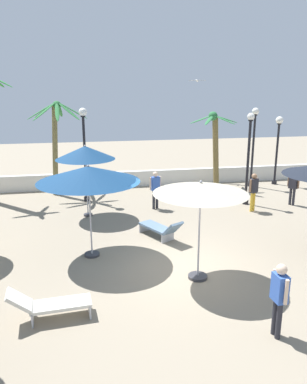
{
  "coord_description": "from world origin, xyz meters",
  "views": [
    {
      "loc": [
        -2.64,
        -10.29,
        5.26
      ],
      "look_at": [
        0.0,
        3.44,
        1.4
      ],
      "focal_mm": 35.7,
      "sensor_mm": 36.0,
      "label": 1
    }
  ],
  "objects_px": {
    "palm_tree_1": "(215,140)",
    "guest_3": "(155,186)",
    "lamp_post_2": "(278,141)",
    "patio_umbrella_2": "(201,189)",
    "patio_umbrella_0": "(88,174)",
    "lamp_post_3": "(254,139)",
    "guest_0": "(293,185)",
    "lamp_post_0": "(84,144)",
    "patio_umbrella_5": "(85,153)",
    "lounge_chair_2": "(50,304)",
    "palm_tree_2": "(56,133)",
    "guest_2": "(279,293)",
    "lamp_post_1": "(248,153)",
    "guest_1": "(254,189)",
    "lounge_chair_0": "(160,228)",
    "seagull_0": "(197,80)"
  },
  "relations": [
    {
      "from": "lamp_post_3",
      "to": "lounge_chair_2",
      "type": "height_order",
      "value": "lamp_post_3"
    },
    {
      "from": "palm_tree_2",
      "to": "lounge_chair_2",
      "type": "distance_m",
      "value": 11.33
    },
    {
      "from": "patio_umbrella_2",
      "to": "guest_3",
      "type": "xyz_separation_m",
      "value": [
        0.05,
        6.51,
        -1.59
      ]
    },
    {
      "from": "patio_umbrella_0",
      "to": "palm_tree_2",
      "type": "distance_m",
      "value": 7.78
    },
    {
      "from": "lamp_post_3",
      "to": "guest_3",
      "type": "xyz_separation_m",
      "value": [
        -5.91,
        -2.96,
        -1.56
      ]
    },
    {
      "from": "lounge_chair_2",
      "to": "patio_umbrella_5",
      "type": "bearing_deg",
      "value": 81.9
    },
    {
      "from": "lamp_post_3",
      "to": "palm_tree_2",
      "type": "bearing_deg",
      "value": 178.55
    },
    {
      "from": "palm_tree_1",
      "to": "lounge_chair_2",
      "type": "relative_size",
      "value": 2.11
    },
    {
      "from": "patio_umbrella_0",
      "to": "guest_0",
      "type": "height_order",
      "value": "patio_umbrella_0"
    },
    {
      "from": "guest_0",
      "to": "lamp_post_0",
      "type": "bearing_deg",
      "value": 165.17
    },
    {
      "from": "patio_umbrella_2",
      "to": "guest_0",
      "type": "distance_m",
      "value": 8.81
    },
    {
      "from": "palm_tree_1",
      "to": "guest_3",
      "type": "distance_m",
      "value": 5.13
    },
    {
      "from": "patio_umbrella_5",
      "to": "patio_umbrella_2",
      "type": "bearing_deg",
      "value": -64.39
    },
    {
      "from": "lamp_post_3",
      "to": "guest_1",
      "type": "height_order",
      "value": "lamp_post_3"
    },
    {
      "from": "palm_tree_1",
      "to": "guest_2",
      "type": "distance_m",
      "value": 12.89
    },
    {
      "from": "lamp_post_2",
      "to": "guest_1",
      "type": "height_order",
      "value": "lamp_post_2"
    },
    {
      "from": "patio_umbrella_5",
      "to": "palm_tree_1",
      "type": "xyz_separation_m",
      "value": [
        6.76,
        3.5,
        -0.09
      ]
    },
    {
      "from": "patio_umbrella_2",
      "to": "guest_0",
      "type": "relative_size",
      "value": 1.84
    },
    {
      "from": "patio_umbrella_5",
      "to": "lounge_chair_0",
      "type": "height_order",
      "value": "patio_umbrella_5"
    },
    {
      "from": "lounge_chair_2",
      "to": "guest_2",
      "type": "distance_m",
      "value": 5.15
    },
    {
      "from": "palm_tree_1",
      "to": "palm_tree_2",
      "type": "bearing_deg",
      "value": 179.11
    },
    {
      "from": "palm_tree_2",
      "to": "guest_2",
      "type": "relative_size",
      "value": 2.7
    },
    {
      "from": "patio_umbrella_5",
      "to": "lamp_post_0",
      "type": "relative_size",
      "value": 0.69
    },
    {
      "from": "lounge_chair_0",
      "to": "guest_2",
      "type": "height_order",
      "value": "guest_2"
    },
    {
      "from": "patio_umbrella_2",
      "to": "lamp_post_1",
      "type": "xyz_separation_m",
      "value": [
        4.31,
        6.45,
        -0.23
      ]
    },
    {
      "from": "guest_3",
      "to": "seagull_0",
      "type": "xyz_separation_m",
      "value": [
        3.48,
        5.51,
        4.58
      ]
    },
    {
      "from": "patio_umbrella_5",
      "to": "lamp_post_2",
      "type": "height_order",
      "value": "lamp_post_2"
    },
    {
      "from": "palm_tree_1",
      "to": "lounge_chair_2",
      "type": "xyz_separation_m",
      "value": [
        -7.81,
        -10.88,
        -2.2
      ]
    },
    {
      "from": "palm_tree_1",
      "to": "patio_umbrella_5",
      "type": "bearing_deg",
      "value": -152.64
    },
    {
      "from": "guest_0",
      "to": "lamp_post_1",
      "type": "bearing_deg",
      "value": 164.49
    },
    {
      "from": "patio_umbrella_5",
      "to": "lounge_chair_2",
      "type": "relative_size",
      "value": 1.57
    },
    {
      "from": "patio_umbrella_2",
      "to": "palm_tree_1",
      "type": "distance_m",
      "value": 10.34
    },
    {
      "from": "guest_1",
      "to": "lounge_chair_2",
      "type": "bearing_deg",
      "value": -140.68
    },
    {
      "from": "patio_umbrella_2",
      "to": "guest_1",
      "type": "distance_m",
      "value": 6.99
    },
    {
      "from": "lounge_chair_0",
      "to": "seagull_0",
      "type": "height_order",
      "value": "seagull_0"
    },
    {
      "from": "lamp_post_0",
      "to": "patio_umbrella_5",
      "type": "bearing_deg",
      "value": -90.11
    },
    {
      "from": "lamp_post_1",
      "to": "lamp_post_2",
      "type": "height_order",
      "value": "lamp_post_1"
    },
    {
      "from": "patio_umbrella_0",
      "to": "lamp_post_3",
      "type": "distance_m",
      "value": 11.54
    },
    {
      "from": "patio_umbrella_0",
      "to": "lamp_post_1",
      "type": "height_order",
      "value": "lamp_post_1"
    },
    {
      "from": "lounge_chair_2",
      "to": "patio_umbrella_0",
      "type": "bearing_deg",
      "value": 72.22
    },
    {
      "from": "palm_tree_1",
      "to": "lamp_post_2",
      "type": "xyz_separation_m",
      "value": [
        3.65,
        0.08,
        -0.16
      ]
    },
    {
      "from": "lamp_post_2",
      "to": "lamp_post_0",
      "type": "bearing_deg",
      "value": -172.6
    },
    {
      "from": "patio_umbrella_2",
      "to": "palm_tree_2",
      "type": "bearing_deg",
      "value": 113.56
    },
    {
      "from": "guest_2",
      "to": "guest_3",
      "type": "bearing_deg",
      "value": 95.09
    },
    {
      "from": "guest_0",
      "to": "guest_2",
      "type": "height_order",
      "value": "guest_2"
    },
    {
      "from": "lamp_post_2",
      "to": "guest_0",
      "type": "relative_size",
      "value": 2.41
    },
    {
      "from": "palm_tree_2",
      "to": "guest_1",
      "type": "height_order",
      "value": "palm_tree_2"
    },
    {
      "from": "palm_tree_1",
      "to": "lamp_post_0",
      "type": "xyz_separation_m",
      "value": [
        -6.76,
        -1.27,
        0.11
      ]
    },
    {
      "from": "lamp_post_0",
      "to": "lamp_post_2",
      "type": "bearing_deg",
      "value": 7.4
    },
    {
      "from": "patio_umbrella_5",
      "to": "lamp_post_3",
      "type": "bearing_deg",
      "value": 20.75
    }
  ]
}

